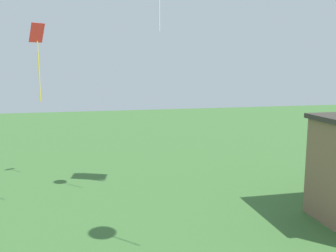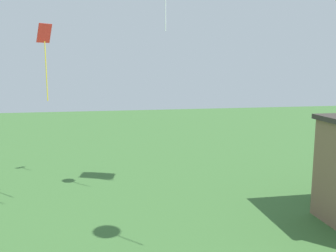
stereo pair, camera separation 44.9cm
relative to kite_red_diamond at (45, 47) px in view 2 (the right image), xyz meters
name	(u,v)px [view 2 (the right image)]	position (x,y,z in m)	size (l,w,h in m)	color
kite_red_diamond	(45,47)	(0.00, 0.00, 0.00)	(0.77, 0.71, 3.70)	red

